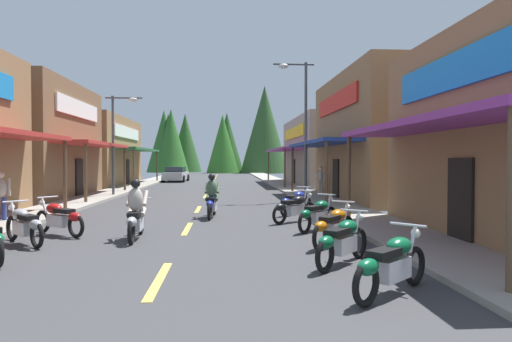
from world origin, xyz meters
name	(u,v)px	position (x,y,z in m)	size (l,w,h in m)	color
ground	(208,193)	(0.00, 28.34, -0.05)	(9.46, 86.67, 0.10)	#38383A
sidewalk_left	(116,191)	(-5.81, 28.34, 0.06)	(2.15, 86.67, 0.12)	gray
sidewalk_right	(297,190)	(5.81, 28.34, 0.06)	(2.15, 86.67, 0.12)	gray
centerline_dashes	(209,189)	(0.00, 30.98, 0.01)	(0.16, 62.15, 0.01)	#E0C64C
storefront_left_middle	(3,141)	(-10.82, 24.53, 3.09)	(9.74, 9.26, 6.19)	brown
storefront_left_far	(84,151)	(-10.34, 36.50, 2.73)	(8.79, 12.17, 5.46)	olive
storefront_right_middle	(404,138)	(10.45, 22.35, 3.22)	(9.01, 10.70, 6.43)	olive
storefront_right_far	(336,151)	(10.43, 36.48, 2.76)	(8.97, 13.67, 5.52)	gray
streetlamp_left	(119,130)	(-4.81, 24.98, 3.70)	(2.03, 0.30, 5.61)	#474C51
streetlamp_right	(300,112)	(4.85, 21.63, 4.41)	(2.03, 0.30, 6.89)	#474C51
motorcycle_parked_right_0	(391,263)	(3.63, 6.25, 0.49)	(1.68, 1.48, 1.04)	black
motorcycle_parked_right_1	(342,240)	(3.40, 8.19, 0.49)	(1.47, 1.69, 1.04)	black
motorcycle_parked_right_2	(334,226)	(3.71, 10.11, 0.49)	(1.44, 1.72, 1.04)	black
motorcycle_parked_right_3	(318,214)	(3.79, 12.37, 0.49)	(1.49, 1.67, 1.04)	black
motorcycle_parked_right_4	(294,208)	(3.38, 14.11, 0.49)	(1.68, 1.48, 1.04)	black
motorcycle_parked_right_5	(296,202)	(3.76, 16.09, 0.49)	(1.48, 1.68, 1.04)	black
motorcycle_parked_left_3	(24,225)	(-3.72, 10.77, 0.49)	(1.57, 1.60, 1.04)	black
motorcycle_parked_left_4	(59,217)	(-3.37, 12.07, 0.49)	(1.78, 1.35, 1.04)	black
rider_cruising_lead	(136,214)	(-1.16, 11.30, 0.66)	(0.60, 2.14, 1.57)	black
rider_cruising_trailing	(212,199)	(0.65, 15.50, 0.66)	(0.61, 2.14, 1.57)	black
pedestrian_by_shop	(321,179)	(6.39, 23.89, 1.00)	(0.43, 0.47, 1.71)	#B2A599
pedestrian_browsing	(1,193)	(-6.04, 14.42, 0.98)	(0.55, 0.36, 1.69)	#333F8C
parked_car_curbside	(176,174)	(-3.53, 41.86, 0.69)	(2.25, 4.39, 1.40)	silver
treeline_backdrop	(210,138)	(-1.37, 71.99, 5.54)	(23.03, 13.40, 13.68)	#2E6A23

